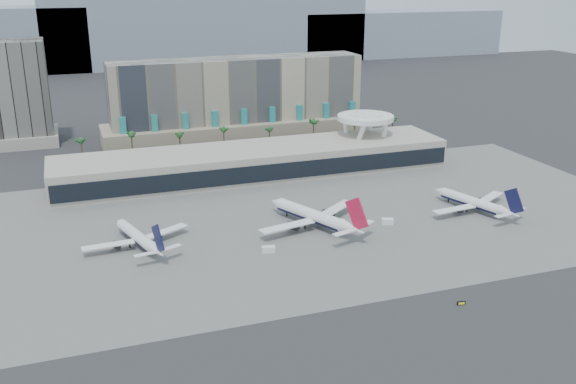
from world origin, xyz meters
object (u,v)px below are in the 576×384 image
object	(u,v)px
service_vehicle_b	(388,221)
taxiway_sign	(461,303)
airliner_centre	(314,216)
airliner_right	(474,202)
airliner_left	(138,237)
service_vehicle_a	(268,249)

from	to	relation	value
service_vehicle_b	taxiway_sign	xyz separation A→B (m)	(-8.48, -57.85, -0.48)
airliner_centre	airliner_right	world-z (taller)	airliner_centre
airliner_left	airliner_right	xyz separation A→B (m)	(120.41, -7.88, 0.15)
service_vehicle_a	taxiway_sign	bearing A→B (deg)	-40.98
airliner_centre	taxiway_sign	world-z (taller)	airliner_centre
airliner_centre	service_vehicle_a	bearing A→B (deg)	-168.81
airliner_centre	service_vehicle_b	bearing A→B (deg)	-38.65
service_vehicle_a	taxiway_sign	distance (m)	61.94
airliner_centre	service_vehicle_a	distance (m)	26.44
airliner_right	taxiway_sign	world-z (taller)	airliner_right
taxiway_sign	airliner_centre	bearing A→B (deg)	113.59
service_vehicle_a	airliner_right	bearing A→B (deg)	18.24
airliner_centre	airliner_left	bearing A→B (deg)	152.77
service_vehicle_a	airliner_centre	bearing A→B (deg)	46.80
service_vehicle_b	airliner_left	bearing A→B (deg)	-163.74
airliner_left	service_vehicle_b	distance (m)	84.93
airliner_centre	taxiway_sign	size ratio (longest dim) A/B	17.75
airliner_right	service_vehicle_a	bearing A→B (deg)	169.15
airliner_centre	taxiway_sign	bearing A→B (deg)	-99.91
service_vehicle_a	service_vehicle_b	world-z (taller)	service_vehicle_b
airliner_centre	taxiway_sign	distance (m)	66.43
service_vehicle_b	airliner_centre	bearing A→B (deg)	-171.69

